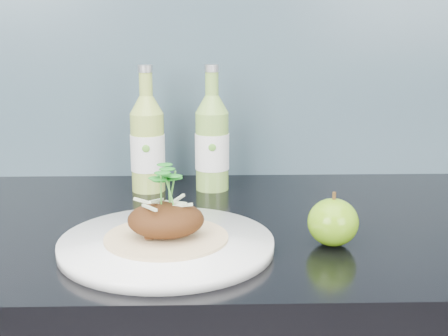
% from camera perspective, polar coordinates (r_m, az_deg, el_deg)
% --- Properties ---
extents(dinner_plate, '(0.37, 0.37, 0.02)m').
position_cam_1_polar(dinner_plate, '(0.86, -5.28, -6.97)').
color(dinner_plate, white).
rests_on(dinner_plate, kitchen_counter).
extents(pork_taco, '(0.17, 0.17, 0.10)m').
position_cam_1_polar(pork_taco, '(0.85, -5.33, -4.60)').
color(pork_taco, tan).
rests_on(pork_taco, dinner_plate).
extents(green_apple, '(0.09, 0.09, 0.08)m').
position_cam_1_polar(green_apple, '(0.88, 9.94, -4.90)').
color(green_apple, '#508C0F').
rests_on(green_apple, kitchen_counter).
extents(cider_bottle_left, '(0.08, 0.08, 0.23)m').
position_cam_1_polar(cider_bottle_left, '(1.13, -7.01, 2.20)').
color(cider_bottle_left, '#9AB54B').
rests_on(cider_bottle_left, kitchen_counter).
extents(cider_bottle_right, '(0.08, 0.08, 0.23)m').
position_cam_1_polar(cider_bottle_right, '(1.13, -1.10, 2.31)').
color(cider_bottle_right, '#7FAD48').
rests_on(cider_bottle_right, kitchen_counter).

